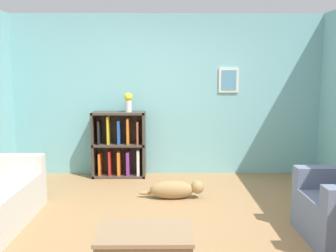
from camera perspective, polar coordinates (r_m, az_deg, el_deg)
name	(u,v)px	position (r m, az deg, el deg)	size (l,w,h in m)	color
ground_plane	(168,226)	(4.23, 0.05, -15.02)	(14.00, 14.00, 0.00)	#997047
wall_back	(167,95)	(6.15, -0.14, 4.69)	(5.60, 0.13, 2.60)	#7AB7BC
bookshelf	(120,146)	(6.08, -7.38, -3.01)	(0.84, 0.33, 1.05)	#42382D
dog	(175,189)	(5.05, 1.12, -9.62)	(0.88, 0.22, 0.24)	#9E7A4C
vase	(128,101)	(5.95, -6.05, 3.79)	(0.13, 0.13, 0.31)	silver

